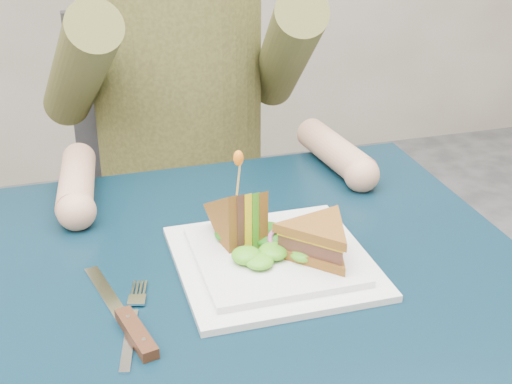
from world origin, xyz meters
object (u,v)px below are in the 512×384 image
object	(u,v)px
table	(264,321)
knife	(130,325)
fork	(132,325)
plate	(273,260)
chair	(176,186)
sandwich_flat	(318,240)
diner	(177,37)
sandwich_upright	(239,219)

from	to	relation	value
table	knife	xyz separation A→B (m)	(-0.19, -0.07, 0.09)
fork	plate	bearing A→B (deg)	22.47
plate	knife	bearing A→B (deg)	-156.91
chair	plate	size ratio (longest dim) A/B	3.58
plate	fork	size ratio (longest dim) A/B	1.47
sandwich_flat	fork	xyz separation A→B (m)	(-0.26, -0.06, -0.04)
chair	plate	bearing A→B (deg)	-88.45
table	diner	distance (m)	0.64
sandwich_flat	fork	distance (m)	0.27
plate	sandwich_upright	world-z (taller)	sandwich_upright
plate	knife	size ratio (longest dim) A/B	1.19
diner	sandwich_upright	distance (m)	0.53
diner	sandwich_flat	world-z (taller)	diner
table	knife	size ratio (longest dim) A/B	3.42
fork	knife	world-z (taller)	knife
sandwich_flat	sandwich_upright	world-z (taller)	sandwich_upright
table	chair	size ratio (longest dim) A/B	0.81
diner	knife	world-z (taller)	diner
sandwich_upright	fork	xyz separation A→B (m)	(-0.17, -0.13, -0.05)
diner	knife	size ratio (longest dim) A/B	3.40
diner	fork	size ratio (longest dim) A/B	4.20
knife	plate	bearing A→B (deg)	23.09
table	diner	world-z (taller)	diner
sandwich_upright	knife	xyz separation A→B (m)	(-0.17, -0.13, -0.05)
plate	fork	xyz separation A→B (m)	(-0.20, -0.08, -0.01)
chair	sandwich_upright	world-z (taller)	chair
diner	sandwich_flat	xyz separation A→B (m)	(0.07, -0.59, -0.14)
table	chair	world-z (taller)	chair
sandwich_flat	diner	bearing A→B (deg)	97.10
sandwich_upright	fork	distance (m)	0.22
chair	plate	xyz separation A→B (m)	(0.02, -0.68, 0.20)
table	sandwich_flat	world-z (taller)	sandwich_flat
table	fork	bearing A→B (deg)	-159.86
chair	diner	size ratio (longest dim) A/B	1.25
knife	chair	bearing A→B (deg)	76.11
chair	plate	distance (m)	0.70
diner	sandwich_flat	size ratio (longest dim) A/B	4.26
chair	sandwich_upright	xyz separation A→B (m)	(-0.02, -0.63, 0.24)
table	plate	distance (m)	0.09
sandwich_flat	plate	bearing A→B (deg)	155.56
knife	sandwich_upright	bearing A→B (deg)	37.89
table	sandwich_flat	xyz separation A→B (m)	(0.07, -0.01, 0.12)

